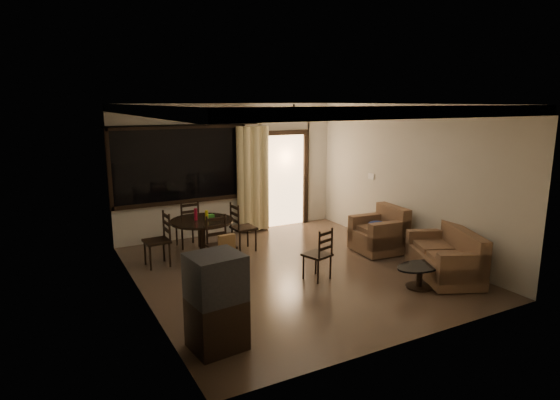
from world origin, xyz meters
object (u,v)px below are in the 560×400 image
dining_chair_west (158,250)px  side_chair (318,264)px  tv_cabinet (216,302)px  sofa (447,258)px  dining_chair_south (222,255)px  armchair (381,234)px  dining_chair_north (188,233)px  dining_table (202,228)px  coffee_table (420,273)px  dining_chair_east (243,236)px

dining_chair_west → side_chair: (2.13, -1.87, -0.02)m
tv_cabinet → sofa: tv_cabinet is taller
dining_chair_south → armchair: (3.10, -0.41, 0.05)m
tv_cabinet → side_chair: 2.57m
dining_chair_west → side_chair: bearing=46.1°
tv_cabinet → sofa: 4.17m
dining_chair_north → tv_cabinet: size_ratio=0.83×
dining_chair_west → sofa: 4.93m
dining_table → dining_chair_south: (0.04, -0.86, -0.26)m
armchair → coffee_table: bearing=-106.6°
dining_table → tv_cabinet: tv_cabinet is taller
dining_chair_south → sofa: 3.75m
dining_chair_east → side_chair: (0.46, -1.94, -0.02)m
dining_chair_east → dining_chair_south: size_ratio=1.00×
tv_cabinet → armchair: 4.48m
dining_chair_north → dining_chair_south: bearing=90.0°
dining_chair_east → tv_cabinet: size_ratio=0.83×
tv_cabinet → side_chair: bearing=23.6°
armchair → coffee_table: armchair is taller
dining_table → side_chair: dining_table is taller
dining_chair_west → dining_chair_east: size_ratio=1.00×
tv_cabinet → dining_table: bearing=67.6°
side_chair → dining_chair_south: bearing=-57.0°
dining_table → dining_chair_east: (0.83, 0.04, -0.29)m
coffee_table → side_chair: (-1.20, 1.05, 0.02)m
coffee_table → dining_chair_west: bearing=138.8°
tv_cabinet → sofa: (4.15, 0.35, -0.26)m
armchair → side_chair: size_ratio=1.05×
dining_table → dining_chair_west: (-0.84, -0.04, -0.29)m
side_chair → sofa: bearing=137.7°
dining_chair_east → sofa: 3.73m
armchair → dining_table: bearing=162.2°
tv_cabinet → coffee_table: 3.44m
dining_chair_north → side_chair: dining_chair_north is taller
dining_chair_north → armchair: dining_chair_north is taller
dining_chair_west → side_chair: 2.83m
armchair → side_chair: 1.95m
dining_table → dining_chair_south: bearing=-87.4°
dining_chair_south → dining_chair_north: bearing=90.0°
dining_chair_west → dining_table: bearing=90.1°
dining_chair_north → tv_cabinet: 4.06m
dining_table → dining_chair_north: bearing=92.8°
armchair → dining_chair_north: bearing=151.3°
dining_chair_east → tv_cabinet: 3.67m
dining_chair_north → dining_chair_west: bearing=43.2°
dining_table → dining_chair_east: dining_chair_east is taller
tv_cabinet → dining_chair_north: bearing=71.2°
dining_chair_east → dining_chair_north: (-0.87, 0.75, 0.00)m
dining_chair_west → dining_chair_north: same height
dining_chair_south → coffee_table: dining_chair_south is taller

